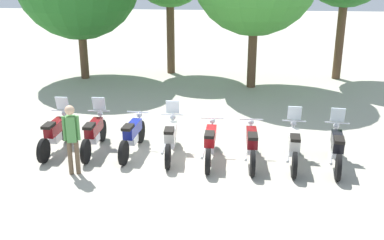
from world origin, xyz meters
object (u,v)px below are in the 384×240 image
object	(u,v)px
motorcycle_3	(171,137)
motorcycle_2	(132,135)
motorcycle_4	(210,142)
motorcycle_6	(294,145)
motorcycle_1	(94,133)
motorcycle_0	(56,133)
person_0	(72,134)
motorcycle_5	(251,144)
motorcycle_7	(337,147)

from	to	relation	value
motorcycle_3	motorcycle_2	bearing A→B (deg)	81.25
motorcycle_4	motorcycle_3	bearing A→B (deg)	79.56
motorcycle_4	motorcycle_6	size ratio (longest dim) A/B	1.00
motorcycle_1	motorcycle_2	distance (m)	1.06
motorcycle_0	motorcycle_2	distance (m)	2.12
motorcycle_3	motorcycle_4	size ratio (longest dim) A/B	1.00
motorcycle_1	motorcycle_2	size ratio (longest dim) A/B	1.00
motorcycle_6	person_0	size ratio (longest dim) A/B	1.25
motorcycle_2	motorcycle_5	world-z (taller)	same
motorcycle_5	person_0	bearing A→B (deg)	103.63
motorcycle_5	motorcycle_6	world-z (taller)	motorcycle_6
person_0	motorcycle_0	bearing A→B (deg)	22.94
motorcycle_4	person_0	world-z (taller)	person_0
motorcycle_1	motorcycle_7	world-z (taller)	same
motorcycle_1	motorcycle_4	bearing A→B (deg)	-96.73
motorcycle_0	person_0	bearing A→B (deg)	-143.06
motorcycle_1	motorcycle_5	size ratio (longest dim) A/B	1.00
motorcycle_7	person_0	bearing A→B (deg)	107.00
person_0	motorcycle_1	bearing A→B (deg)	-14.95
motorcycle_0	motorcycle_3	distance (m)	3.17
motorcycle_0	person_0	distance (m)	1.79
motorcycle_1	motorcycle_4	distance (m)	3.20
motorcycle_2	motorcycle_7	world-z (taller)	motorcycle_7
motorcycle_0	motorcycle_3	bearing A→B (deg)	-89.47
motorcycle_3	motorcycle_0	bearing A→B (deg)	86.31
motorcycle_0	person_0	xyz separation A→B (m)	(0.99, -1.40, 0.51)
motorcycle_3	motorcycle_6	bearing A→B (deg)	-96.57
motorcycle_1	motorcycle_7	bearing A→B (deg)	-94.19
motorcycle_0	motorcycle_5	size ratio (longest dim) A/B	1.00
motorcycle_6	person_0	xyz separation A→B (m)	(-5.37, -1.10, 0.51)
motorcycle_1	motorcycle_6	size ratio (longest dim) A/B	1.00
motorcycle_0	motorcycle_7	world-z (taller)	same
motorcycle_1	person_0	size ratio (longest dim) A/B	1.25
motorcycle_2	motorcycle_4	size ratio (longest dim) A/B	1.00
motorcycle_0	motorcycle_5	world-z (taller)	motorcycle_0
motorcycle_4	person_0	bearing A→B (deg)	109.96
motorcycle_2	motorcycle_4	xyz separation A→B (m)	(2.12, -0.33, 0.00)
motorcycle_7	motorcycle_4	bearing A→B (deg)	96.56
motorcycle_2	person_0	bearing A→B (deg)	146.60
motorcycle_0	motorcycle_4	world-z (taller)	motorcycle_0
motorcycle_4	motorcycle_6	bearing A→B (deg)	-89.46
motorcycle_0	motorcycle_7	xyz separation A→B (m)	(7.42, -0.34, 0.00)
motorcycle_4	motorcycle_2	bearing A→B (deg)	82.08
motorcycle_5	motorcycle_6	distance (m)	1.06
motorcycle_3	motorcycle_7	bearing A→B (deg)	-96.15
motorcycle_2	motorcycle_3	xyz separation A→B (m)	(1.05, -0.12, 0.01)
motorcycle_7	motorcycle_2	bearing A→B (deg)	93.43
motorcycle_3	motorcycle_6	distance (m)	3.19
motorcycle_2	motorcycle_5	xyz separation A→B (m)	(3.17, -0.34, 0.00)
motorcycle_0	motorcycle_1	distance (m)	1.06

